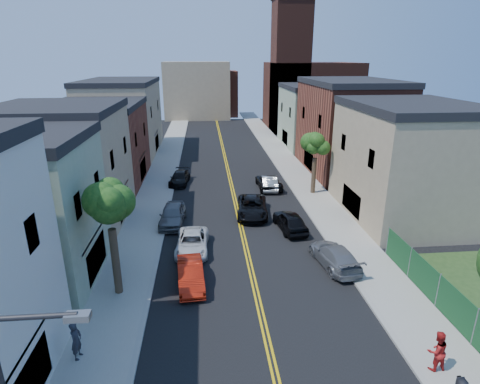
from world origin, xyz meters
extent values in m
cube|color=gray|center=(-7.90, 40.00, 0.07)|extent=(3.20, 100.00, 0.15)
cube|color=gray|center=(7.90, 40.00, 0.07)|extent=(3.20, 100.00, 0.15)
cube|color=gray|center=(-6.15, 40.00, 0.07)|extent=(0.30, 100.00, 0.15)
cube|color=gray|center=(6.15, 40.00, 0.07)|extent=(0.30, 100.00, 0.15)
cube|color=gray|center=(-14.00, 16.00, 4.25)|extent=(9.00, 8.00, 8.50)
cube|color=#998466|center=(-14.00, 25.00, 4.50)|extent=(9.00, 10.00, 9.00)
cube|color=brown|center=(-14.00, 36.00, 4.00)|extent=(9.00, 12.00, 8.00)
cube|color=#998466|center=(-14.00, 50.00, 4.75)|extent=(9.00, 16.00, 9.50)
cube|color=#998466|center=(14.00, 24.00, 4.50)|extent=(9.00, 12.00, 9.00)
cube|color=brown|center=(14.00, 38.00, 5.00)|extent=(9.00, 14.00, 10.00)
cube|color=gray|center=(14.00, 52.00, 4.25)|extent=(9.00, 12.00, 8.50)
cube|color=#4C2319|center=(17.50, 68.00, 6.00)|extent=(16.00, 14.00, 12.00)
cube|color=#4C2319|center=(12.50, 64.00, 11.00)|extent=(6.00, 6.00, 22.00)
cube|color=#998466|center=(-4.00, 82.00, 6.00)|extent=(14.00, 8.00, 12.00)
cube|color=brown|center=(0.00, 86.00, 5.00)|extent=(10.00, 8.00, 10.00)
cube|color=#143F1E|center=(9.50, 9.50, 1.10)|extent=(0.04, 15.00, 1.90)
cylinder|color=#36281B|center=(-7.90, 14.00, 2.13)|extent=(0.44, 0.44, 3.96)
sphere|color=#103B10|center=(-7.90, 14.00, 6.45)|extent=(5.20, 5.20, 5.20)
sphere|color=#103B10|center=(-7.38, 13.61, 7.49)|extent=(3.90, 3.90, 3.90)
sphere|color=#103B10|center=(-8.42, 14.52, 5.93)|extent=(3.64, 3.64, 3.64)
cylinder|color=#36281B|center=(7.90, 30.00, 1.91)|extent=(0.44, 0.44, 3.52)
sphere|color=#103B10|center=(7.90, 30.00, 5.65)|extent=(4.40, 4.40, 4.40)
sphere|color=#103B10|center=(8.34, 29.67, 6.53)|extent=(3.30, 3.30, 3.30)
sphere|color=#103B10|center=(7.46, 30.44, 5.21)|extent=(3.08, 3.08, 3.08)
cylinder|color=black|center=(-6.30, 1.00, 8.05)|extent=(1.80, 0.12, 0.12)
cube|color=slate|center=(-5.40, 1.00, 8.00)|extent=(0.50, 0.25, 0.15)
imported|color=red|center=(-3.80, 14.58, 0.70)|extent=(1.83, 4.35, 1.40)
imported|color=silver|center=(-3.80, 18.87, 0.66)|extent=(2.38, 4.83, 1.32)
imported|color=#5A5D62|center=(-5.50, 23.81, 0.82)|extent=(2.16, 4.89, 1.63)
imported|color=black|center=(-5.50, 34.52, 0.66)|extent=(2.38, 4.72, 1.31)
imported|color=slate|center=(5.50, 16.01, 0.71)|extent=(2.64, 5.12, 1.42)
imported|color=black|center=(3.80, 21.77, 0.76)|extent=(2.35, 4.67, 1.53)
imported|color=#95979B|center=(3.80, 31.90, 0.72)|extent=(1.87, 4.46, 1.43)
imported|color=black|center=(3.80, 32.22, 0.69)|extent=(2.35, 4.97, 1.37)
imported|color=black|center=(1.20, 25.06, 0.76)|extent=(3.05, 5.66, 1.51)
imported|color=#25252C|center=(-8.68, 8.86, 1.06)|extent=(0.53, 0.72, 1.82)
imported|color=#B01C1B|center=(6.90, 6.74, 1.09)|extent=(0.97, 0.78, 1.88)
camera|label=1|loc=(-2.74, -5.88, 12.97)|focal=29.12mm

